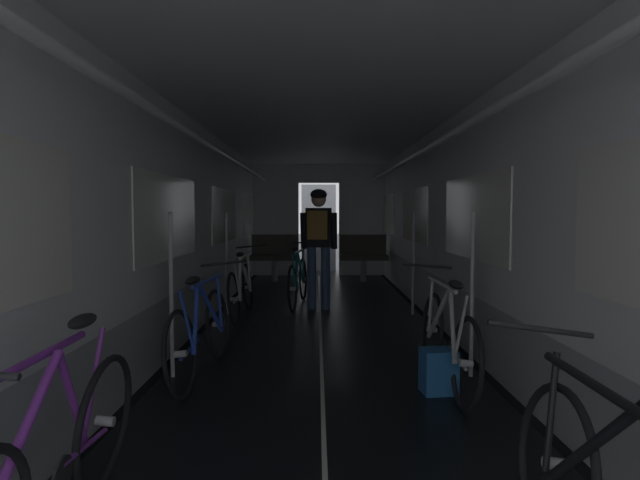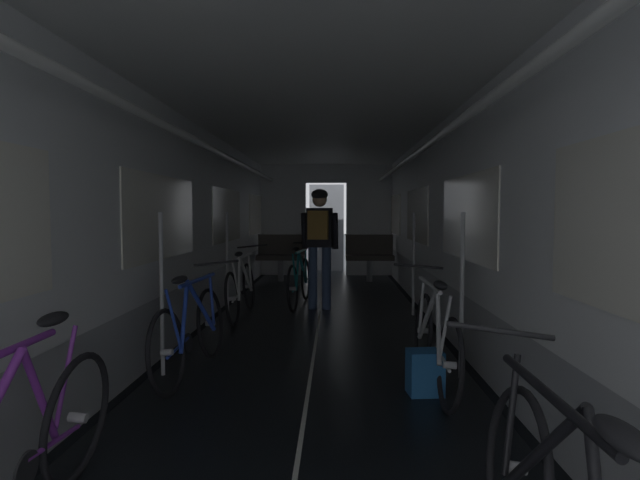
# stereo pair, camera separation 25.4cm
# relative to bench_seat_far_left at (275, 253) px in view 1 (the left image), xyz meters

# --- Properties ---
(train_car_shell) EXTENTS (3.14, 12.34, 2.57)m
(train_car_shell) POSITION_rel_bench_seat_far_left_xyz_m (0.90, -4.47, 1.13)
(train_car_shell) COLOR black
(train_car_shell) RESTS_ON ground
(bench_seat_far_left) EXTENTS (0.98, 0.51, 0.95)m
(bench_seat_far_left) POSITION_rel_bench_seat_far_left_xyz_m (0.00, 0.00, 0.00)
(bench_seat_far_left) COLOR gray
(bench_seat_far_left) RESTS_ON ground
(bench_seat_far_right) EXTENTS (0.98, 0.51, 0.95)m
(bench_seat_far_right) POSITION_rel_bench_seat_far_left_xyz_m (1.80, 0.00, 0.00)
(bench_seat_far_right) COLOR gray
(bench_seat_far_right) RESTS_ON ground
(bicycle_white) EXTENTS (0.44, 1.69, 0.95)m
(bicycle_white) POSITION_rel_bench_seat_far_left_xyz_m (-0.14, -3.57, -0.19)
(bicycle_white) COLOR black
(bicycle_white) RESTS_ON ground
(bicycle_blue) EXTENTS (0.44, 1.69, 0.95)m
(bicycle_blue) POSITION_rel_bench_seat_far_left_xyz_m (-0.12, -5.95, -0.19)
(bicycle_blue) COLOR black
(bicycle_blue) RESTS_ON ground
(bicycle_purple) EXTENTS (0.44, 1.69, 0.95)m
(bicycle_purple) POSITION_rel_bench_seat_far_left_xyz_m (-0.22, -8.17, -0.18)
(bicycle_purple) COLOR black
(bicycle_purple) RESTS_ON ground
(bicycle_silver) EXTENTS (0.44, 1.69, 0.95)m
(bicycle_silver) POSITION_rel_bench_seat_far_left_xyz_m (1.90, -6.21, -0.18)
(bicycle_silver) COLOR black
(bicycle_silver) RESTS_ON ground
(person_cyclist_aisle) EXTENTS (0.54, 0.41, 1.73)m
(person_cyclist_aisle) POSITION_rel_bench_seat_far_left_xyz_m (0.88, -3.01, 0.50)
(person_cyclist_aisle) COLOR #384C75
(person_cyclist_aisle) RESTS_ON ground
(bicycle_teal_in_aisle) EXTENTS (0.44, 1.69, 0.94)m
(bicycle_teal_in_aisle) POSITION_rel_bench_seat_far_left_xyz_m (0.58, -2.75, -0.18)
(bicycle_teal_in_aisle) COLOR black
(bicycle_teal_in_aisle) RESTS_ON ground
(backpack_on_floor) EXTENTS (0.28, 0.23, 0.34)m
(backpack_on_floor) POSITION_rel_bench_seat_far_left_xyz_m (1.80, -6.36, -0.40)
(backpack_on_floor) COLOR #1E5693
(backpack_on_floor) RESTS_ON ground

